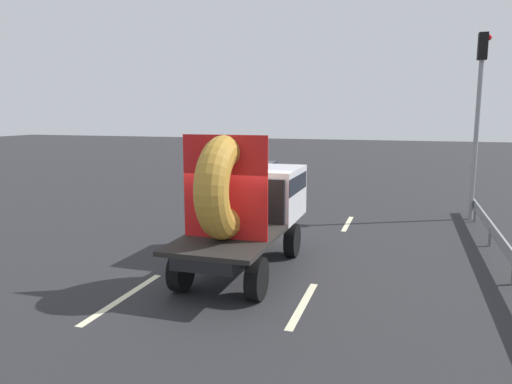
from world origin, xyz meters
TOP-DOWN VIEW (x-y plane):
  - ground_plane at (0.00, 0.00)m, footprint 120.00×120.00m
  - flatbed_truck at (0.20, 0.80)m, footprint 2.02×5.14m
  - distant_sedan at (-3.43, 13.42)m, footprint 1.66×3.86m
  - traffic_light at (6.15, 8.24)m, footprint 0.42×0.36m
  - guardrail at (6.25, 2.89)m, footprint 0.10×13.20m
  - lane_dash_left_near at (-1.62, -2.04)m, footprint 0.16×2.92m
  - lane_dash_left_far at (-1.62, 6.82)m, footprint 0.16×2.61m
  - lane_dash_right_near at (2.01, -1.29)m, footprint 0.16×2.47m
  - lane_dash_right_far at (2.01, 6.19)m, footprint 0.16×2.33m

SIDE VIEW (x-z plane):
  - ground_plane at x=0.00m, z-range 0.00..0.00m
  - lane_dash_left_near at x=-1.62m, z-range 0.00..0.01m
  - lane_dash_left_far at x=-1.62m, z-range 0.00..0.01m
  - lane_dash_right_near at x=2.01m, z-range 0.00..0.01m
  - lane_dash_right_far at x=2.01m, z-range 0.00..0.01m
  - guardrail at x=6.25m, z-range 0.17..0.88m
  - distant_sedan at x=-3.43m, z-range 0.05..1.31m
  - flatbed_truck at x=0.20m, z-range -0.01..3.33m
  - traffic_light at x=6.15m, z-range 0.93..7.42m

